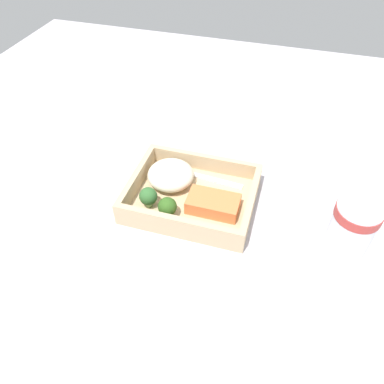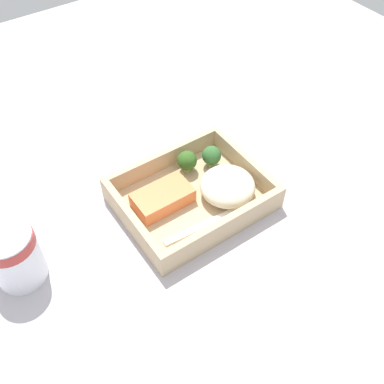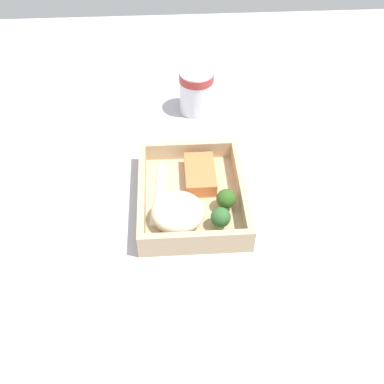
# 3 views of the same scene
# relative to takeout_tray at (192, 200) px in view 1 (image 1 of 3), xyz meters

# --- Properties ---
(ground_plane) EXTENTS (1.60, 1.60, 0.02)m
(ground_plane) POSITION_rel_takeout_tray_xyz_m (0.00, 0.00, -0.02)
(ground_plane) COLOR #B6B0B9
(takeout_tray) EXTENTS (0.24, 0.19, 0.01)m
(takeout_tray) POSITION_rel_takeout_tray_xyz_m (0.00, 0.00, 0.00)
(takeout_tray) COLOR tan
(takeout_tray) RESTS_ON ground_plane
(tray_rim) EXTENTS (0.24, 0.19, 0.04)m
(tray_rim) POSITION_rel_takeout_tray_xyz_m (0.00, 0.00, 0.02)
(tray_rim) COLOR tan
(tray_rim) RESTS_ON takeout_tray
(salmon_fillet) EXTENTS (0.10, 0.06, 0.03)m
(salmon_fillet) POSITION_rel_takeout_tray_xyz_m (-0.05, 0.02, 0.02)
(salmon_fillet) COLOR orange
(salmon_fillet) RESTS_ON takeout_tray
(mashed_potatoes) EXTENTS (0.09, 0.09, 0.04)m
(mashed_potatoes) POSITION_rel_takeout_tray_xyz_m (0.05, -0.03, 0.03)
(mashed_potatoes) COLOR beige
(mashed_potatoes) RESTS_ON takeout_tray
(broccoli_floret_1) EXTENTS (0.04, 0.04, 0.04)m
(broccoli_floret_1) POSITION_rel_takeout_tray_xyz_m (0.03, 0.06, 0.03)
(broccoli_floret_1) COLOR #85AE61
(broccoli_floret_1) RESTS_ON takeout_tray
(broccoli_floret_2) EXTENTS (0.03, 0.03, 0.04)m
(broccoli_floret_2) POSITION_rel_takeout_tray_xyz_m (0.07, 0.04, 0.03)
(broccoli_floret_2) COLOR #7FA361
(broccoli_floret_2) RESTS_ON takeout_tray
(fork) EXTENTS (0.16, 0.03, 0.00)m
(fork) POSITION_rel_takeout_tray_xyz_m (-0.00, -0.06, 0.01)
(fork) COLOR white
(fork) RESTS_ON takeout_tray
(paper_cup) EXTENTS (0.08, 0.08, 0.10)m
(paper_cup) POSITION_rel_takeout_tray_xyz_m (-0.29, 0.03, 0.05)
(paper_cup) COLOR white
(paper_cup) RESTS_ON ground_plane
(receipt_slip) EXTENTS (0.13, 0.17, 0.00)m
(receipt_slip) POSITION_rel_takeout_tray_xyz_m (0.12, 0.25, -0.00)
(receipt_slip) COLOR white
(receipt_slip) RESTS_ON ground_plane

